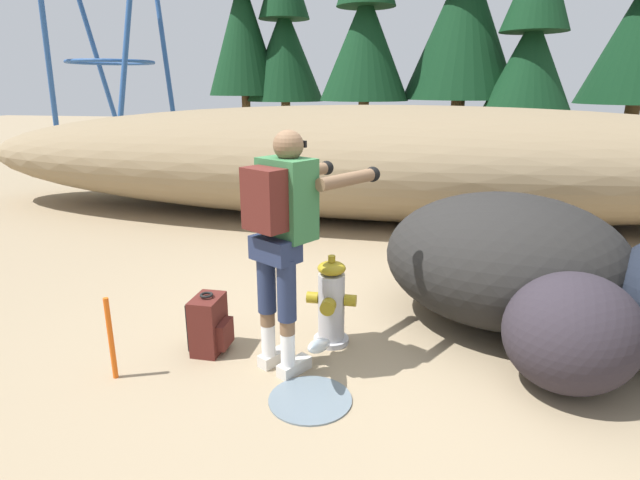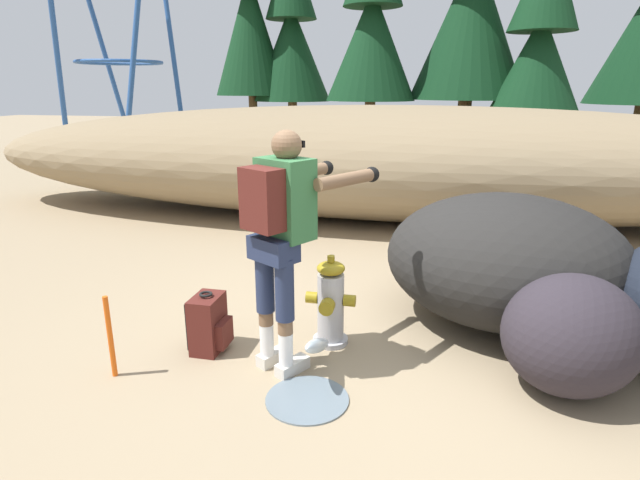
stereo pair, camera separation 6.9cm
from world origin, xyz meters
name	(u,v)px [view 1 (the left image)]	position (x,y,z in m)	size (l,w,h in m)	color
ground_plane	(356,347)	(0.00, 0.00, -0.02)	(56.00, 56.00, 0.04)	#998466
dirt_embankment	(392,162)	(0.00, 4.24, 0.84)	(13.71, 3.20, 1.68)	#897556
fire_hydrant	(331,304)	(-0.20, 0.00, 0.33)	(0.39, 0.33, 0.72)	#B2B2B7
hydrant_water_jet	(317,362)	(-0.20, -0.58, 0.15)	(0.54, 0.93, 0.42)	silver
utility_worker	(286,223)	(-0.45, -0.40, 1.07)	(0.84, 1.03, 1.68)	beige
spare_backpack	(209,325)	(-1.09, -0.31, 0.22)	(0.29, 0.30, 0.47)	#511E19
boulder_large	(503,258)	(1.16, 0.75, 0.55)	(1.82, 1.99, 1.09)	black
boulder_small	(572,332)	(1.46, -0.29, 0.40)	(0.94, 0.85, 0.79)	#2B252C
pine_tree_far_left	(242,11)	(-4.37, 10.26, 3.84)	(1.95, 1.95, 6.86)	#47331E
pine_tree_left	(284,34)	(-3.30, 10.51, 3.28)	(2.09, 2.09, 5.74)	#47331E
pine_tree_center	(366,24)	(-0.95, 8.79, 3.30)	(2.07, 2.07, 5.69)	#47331E
pine_tree_far_right	(532,49)	(2.57, 8.26, 2.68)	(2.13, 2.13, 4.95)	#47331E
survey_stake	(111,339)	(-1.59, -0.79, 0.30)	(0.04, 0.04, 0.60)	#E55914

